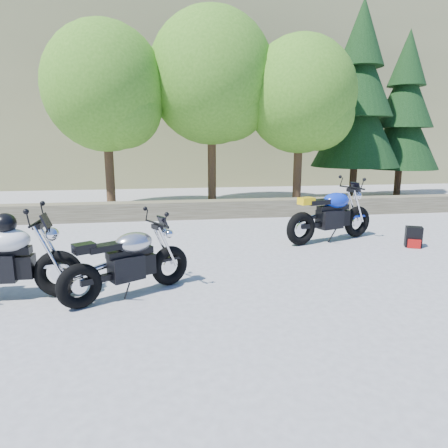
# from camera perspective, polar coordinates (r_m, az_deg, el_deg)

# --- Properties ---
(ground) EXTENTS (90.00, 90.00, 0.00)m
(ground) POSITION_cam_1_polar(r_m,az_deg,el_deg) (6.31, -0.42, -8.60)
(ground) COLOR gray
(ground) RESTS_ON ground
(stone_wall) EXTENTS (22.00, 0.55, 0.50)m
(stone_wall) POSITION_cam_1_polar(r_m,az_deg,el_deg) (11.55, -4.38, 2.07)
(stone_wall) COLOR #4E4834
(stone_wall) RESTS_ON ground
(hillside) EXTENTS (80.00, 30.00, 15.00)m
(hillside) POSITION_cam_1_polar(r_m,az_deg,el_deg) (34.48, -2.36, 20.67)
(hillside) COLOR olive
(hillside) RESTS_ON ground
(tree_decid_left) EXTENTS (3.67, 3.67, 5.62)m
(tree_decid_left) POSITION_cam_1_polar(r_m,az_deg,el_deg) (13.15, -16.19, 17.64)
(tree_decid_left) COLOR #382314
(tree_decid_left) RESTS_ON ground
(tree_decid_mid) EXTENTS (4.08, 4.08, 6.24)m
(tree_decid_mid) POSITION_cam_1_polar(r_m,az_deg,el_deg) (13.62, -1.31, 19.58)
(tree_decid_mid) COLOR #382314
(tree_decid_mid) RESTS_ON ground
(tree_decid_right) EXTENTS (3.54, 3.54, 5.41)m
(tree_decid_right) POSITION_cam_1_polar(r_m,az_deg,el_deg) (13.63, 11.35, 17.07)
(tree_decid_right) COLOR #382314
(tree_decid_right) RESTS_ON ground
(conifer_near) EXTENTS (3.17, 3.17, 7.06)m
(conifer_near) POSITION_cam_1_polar(r_m,az_deg,el_deg) (15.79, 18.65, 16.61)
(conifer_near) COLOR #382314
(conifer_near) RESTS_ON ground
(conifer_far) EXTENTS (2.82, 2.82, 6.27)m
(conifer_far) POSITION_cam_1_polar(r_m,az_deg,el_deg) (17.36, 24.31, 14.35)
(conifer_far) COLOR #382314
(conifer_far) RESTS_ON ground
(silver_bike) EXTENTS (1.82, 1.16, 1.02)m
(silver_bike) POSITION_cam_1_polar(r_m,az_deg,el_deg) (5.88, -13.52, -5.39)
(silver_bike) COLOR black
(silver_bike) RESTS_ON ground
(blue_bike) EXTENTS (2.28, 1.02, 1.18)m
(blue_bike) POSITION_cam_1_polar(r_m,az_deg,el_deg) (9.15, 15.06, 1.19)
(blue_bike) COLOR black
(blue_bike) RESTS_ON ground
(backpack) EXTENTS (0.39, 0.37, 0.43)m
(backpack) POSITION_cam_1_polar(r_m,az_deg,el_deg) (9.29, 25.45, -1.72)
(backpack) COLOR black
(backpack) RESTS_ON ground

